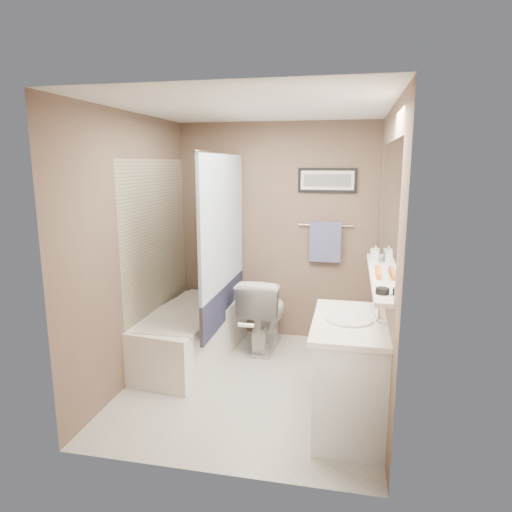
% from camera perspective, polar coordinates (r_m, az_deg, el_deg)
% --- Properties ---
extents(ground, '(2.50, 2.50, 0.00)m').
position_cam_1_polar(ground, '(4.29, -0.43, -15.62)').
color(ground, beige).
rests_on(ground, ground).
extents(ceiling, '(2.20, 2.50, 0.04)m').
position_cam_1_polar(ceiling, '(3.84, -0.48, 17.81)').
color(ceiling, white).
rests_on(ceiling, wall_back).
extents(wall_back, '(2.20, 0.04, 2.40)m').
position_cam_1_polar(wall_back, '(5.09, 2.49, 2.94)').
color(wall_back, brown).
rests_on(wall_back, ground).
extents(wall_front, '(2.20, 0.04, 2.40)m').
position_cam_1_polar(wall_front, '(2.74, -5.94, -4.64)').
color(wall_front, brown).
rests_on(wall_front, ground).
extents(wall_left, '(0.04, 2.50, 2.40)m').
position_cam_1_polar(wall_left, '(4.25, -14.82, 0.86)').
color(wall_left, brown).
rests_on(wall_left, ground).
extents(wall_right, '(0.04, 2.50, 2.40)m').
position_cam_1_polar(wall_right, '(3.82, 15.59, -0.37)').
color(wall_right, brown).
rests_on(wall_right, ground).
extents(tile_surround, '(0.02, 1.55, 2.00)m').
position_cam_1_polar(tile_surround, '(4.74, -12.15, -0.41)').
color(tile_surround, tan).
rests_on(tile_surround, wall_left).
extents(curtain_rod, '(0.02, 1.55, 0.02)m').
position_cam_1_polar(curtain_rod, '(4.40, -4.27, 12.68)').
color(curtain_rod, silver).
rests_on(curtain_rod, wall_left).
extents(curtain_upper, '(0.03, 1.45, 1.28)m').
position_cam_1_polar(curtain_upper, '(4.44, -4.14, 4.26)').
color(curtain_upper, white).
rests_on(curtain_upper, curtain_rod).
extents(curtain_lower, '(0.03, 1.45, 0.36)m').
position_cam_1_polar(curtain_lower, '(4.61, -4.00, -5.89)').
color(curtain_lower, '#222440').
rests_on(curtain_lower, curtain_rod).
extents(mirror, '(0.02, 1.60, 1.00)m').
position_cam_1_polar(mirror, '(3.61, 16.26, 5.68)').
color(mirror, silver).
rests_on(mirror, wall_right).
extents(shelf, '(0.12, 1.60, 0.03)m').
position_cam_1_polar(shelf, '(3.69, 14.95, -2.33)').
color(shelf, silver).
rests_on(shelf, wall_right).
extents(towel_bar, '(0.60, 0.02, 0.02)m').
position_cam_1_polar(towel_bar, '(5.00, 8.72, 3.82)').
color(towel_bar, silver).
rests_on(towel_bar, wall_back).
extents(towel, '(0.34, 0.05, 0.44)m').
position_cam_1_polar(towel, '(5.01, 8.65, 1.75)').
color(towel, '#7C80B5').
rests_on(towel, towel_bar).
extents(art_frame, '(0.62, 0.02, 0.26)m').
position_cam_1_polar(art_frame, '(4.98, 8.90, 9.33)').
color(art_frame, black).
rests_on(art_frame, wall_back).
extents(art_mat, '(0.56, 0.00, 0.20)m').
position_cam_1_polar(art_mat, '(4.96, 8.90, 9.33)').
color(art_mat, white).
rests_on(art_mat, art_frame).
extents(art_image, '(0.50, 0.00, 0.13)m').
position_cam_1_polar(art_image, '(4.96, 8.89, 9.33)').
color(art_image, '#595959').
rests_on(art_image, art_mat).
extents(door, '(0.80, 0.02, 2.00)m').
position_cam_1_polar(door, '(2.68, 5.50, -9.49)').
color(door, silver).
rests_on(door, wall_front).
extents(door_handle, '(0.10, 0.02, 0.02)m').
position_cam_1_polar(door_handle, '(2.78, -1.23, -8.65)').
color(door_handle, silver).
rests_on(door_handle, door).
extents(bathtub, '(0.89, 1.58, 0.50)m').
position_cam_1_polar(bathtub, '(4.74, -8.38, -9.72)').
color(bathtub, white).
rests_on(bathtub, ground).
extents(tub_rim, '(0.56, 1.36, 0.02)m').
position_cam_1_polar(tub_rim, '(4.66, -8.47, -6.85)').
color(tub_rim, beige).
rests_on(tub_rim, bathtub).
extents(toilet, '(0.48, 0.79, 0.79)m').
position_cam_1_polar(toilet, '(4.91, 0.99, -7.03)').
color(toilet, silver).
rests_on(toilet, ground).
extents(vanity, '(0.52, 0.91, 0.80)m').
position_cam_1_polar(vanity, '(3.58, 11.60, -14.53)').
color(vanity, white).
rests_on(vanity, ground).
extents(countertop, '(0.54, 0.96, 0.04)m').
position_cam_1_polar(countertop, '(3.42, 11.71, -8.18)').
color(countertop, white).
rests_on(countertop, vanity).
extents(sink_basin, '(0.34, 0.34, 0.01)m').
position_cam_1_polar(sink_basin, '(3.41, 11.56, -7.73)').
color(sink_basin, silver).
rests_on(sink_basin, countertop).
extents(faucet_spout, '(0.02, 0.02, 0.10)m').
position_cam_1_polar(faucet_spout, '(3.40, 14.99, -7.19)').
color(faucet_spout, silver).
rests_on(faucet_spout, countertop).
extents(faucet_knob, '(0.05, 0.05, 0.05)m').
position_cam_1_polar(faucet_knob, '(3.51, 14.89, -6.98)').
color(faucet_knob, white).
rests_on(faucet_knob, countertop).
extents(candle_bowl_near, '(0.09, 0.09, 0.04)m').
position_cam_1_polar(candle_bowl_near, '(3.12, 15.52, -4.23)').
color(candle_bowl_near, black).
rests_on(candle_bowl_near, shelf).
extents(hair_brush_front, '(0.05, 0.22, 0.04)m').
position_cam_1_polar(hair_brush_front, '(3.58, 15.06, -2.15)').
color(hair_brush_front, orange).
rests_on(hair_brush_front, shelf).
extents(hair_brush_back, '(0.05, 0.22, 0.04)m').
position_cam_1_polar(hair_brush_back, '(3.68, 14.99, -1.80)').
color(hair_brush_back, '#CB4F1C').
rests_on(hair_brush_back, shelf).
extents(pink_comb, '(0.05, 0.16, 0.01)m').
position_cam_1_polar(pink_comb, '(3.89, 14.81, -1.32)').
color(pink_comb, pink).
rests_on(pink_comb, shelf).
extents(glass_jar, '(0.08, 0.08, 0.10)m').
position_cam_1_polar(glass_jar, '(4.20, 14.64, 0.25)').
color(glass_jar, silver).
rests_on(glass_jar, shelf).
extents(soap_bottle, '(0.07, 0.07, 0.14)m').
position_cam_1_polar(soap_bottle, '(4.11, 14.70, 0.28)').
color(soap_bottle, '#999999').
rests_on(soap_bottle, shelf).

